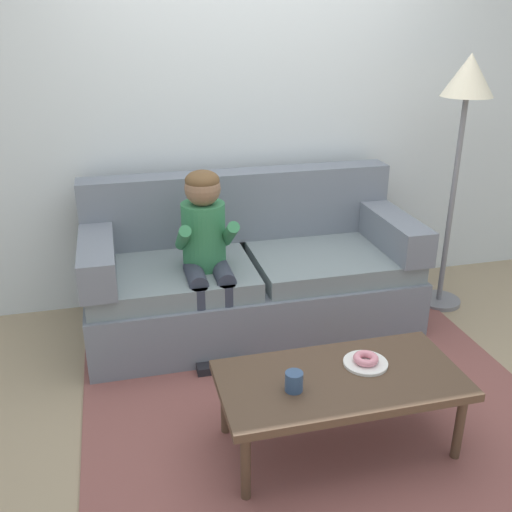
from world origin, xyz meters
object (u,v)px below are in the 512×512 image
(floor_lamp, at_px, (465,105))
(coffee_table, at_px, (341,384))
(couch, at_px, (250,275))
(person_child, at_px, (206,245))
(toy_controller, at_px, (360,370))
(donut, at_px, (366,359))
(mug, at_px, (294,381))

(floor_lamp, bearing_deg, coffee_table, -135.89)
(couch, height_order, person_child, person_child)
(couch, distance_m, coffee_table, 1.29)
(person_child, xyz_separation_m, toy_controller, (0.78, -0.55, -0.65))
(coffee_table, distance_m, donut, 0.18)
(donut, distance_m, toy_controller, 0.64)
(couch, relative_size, coffee_table, 1.85)
(couch, bearing_deg, person_child, -146.07)
(donut, relative_size, toy_controller, 0.53)
(mug, bearing_deg, floor_lamp, 40.18)
(coffee_table, height_order, mug, mug)
(floor_lamp, bearing_deg, toy_controller, -142.56)
(couch, bearing_deg, mug, -95.16)
(donut, bearing_deg, floor_lamp, 46.12)
(mug, relative_size, floor_lamp, 0.05)
(person_child, relative_size, floor_lamp, 0.65)
(floor_lamp, bearing_deg, person_child, -174.91)
(donut, bearing_deg, toy_controller, 66.23)
(person_child, relative_size, donut, 9.18)
(mug, relative_size, toy_controller, 0.40)
(couch, xyz_separation_m, coffee_table, (0.12, -1.28, 0.01))
(couch, bearing_deg, floor_lamp, -2.41)
(donut, bearing_deg, mug, -164.12)
(toy_controller, bearing_deg, floor_lamp, 68.45)
(coffee_table, bearing_deg, floor_lamp, 44.11)
(coffee_table, bearing_deg, donut, 23.63)
(toy_controller, xyz_separation_m, floor_lamp, (0.91, 0.70, 1.37))
(person_child, bearing_deg, couch, 33.93)
(toy_controller, bearing_deg, coffee_table, -92.72)
(couch, xyz_separation_m, person_child, (-0.31, -0.21, 0.32))
(mug, height_order, toy_controller, mug)
(person_child, xyz_separation_m, floor_lamp, (1.70, 0.15, 0.72))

